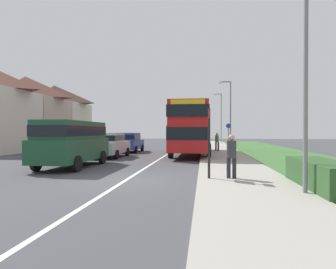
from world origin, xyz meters
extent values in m
plane|color=#424247|center=(0.00, 0.00, 0.00)|extent=(120.00, 120.00, 0.00)
cube|color=silver|center=(0.00, 8.00, 0.00)|extent=(0.14, 60.00, 0.01)
cube|color=#9E998E|center=(4.20, 6.00, 0.06)|extent=(3.20, 68.00, 0.12)
cube|color=#3D6B33|center=(8.50, 6.00, 0.04)|extent=(6.00, 68.00, 0.08)
cube|color=#2D5128|center=(6.30, -1.12, 0.45)|extent=(1.10, 3.62, 0.90)
cube|color=red|center=(1.89, 11.55, 1.32)|extent=(2.50, 10.11, 1.65)
cube|color=red|center=(1.89, 11.55, 2.92)|extent=(2.45, 9.91, 1.55)
cube|color=black|center=(1.89, 11.55, 1.65)|extent=(2.52, 10.17, 0.76)
cube|color=black|center=(1.89, 11.55, 3.00)|extent=(2.52, 10.17, 0.72)
cube|color=gold|center=(1.89, 6.54, 3.42)|extent=(2.00, 0.08, 0.44)
cylinder|color=black|center=(0.64, 14.68, 0.50)|extent=(0.30, 1.00, 1.00)
cylinder|color=black|center=(3.14, 14.68, 0.50)|extent=(0.30, 1.00, 1.00)
cylinder|color=black|center=(0.64, 8.76, 0.50)|extent=(0.30, 1.00, 1.00)
cylinder|color=black|center=(3.14, 8.76, 0.50)|extent=(0.30, 1.00, 1.00)
cube|color=#19472D|center=(-3.66, 3.42, 0.89)|extent=(1.95, 5.11, 1.05)
cube|color=#19472D|center=(-3.66, 3.42, 1.85)|extent=(1.72, 4.71, 0.86)
cube|color=black|center=(-3.66, 3.42, 1.80)|extent=(1.75, 4.75, 0.48)
cylinder|color=black|center=(-4.62, 5.00, 0.36)|extent=(0.20, 0.72, 0.72)
cylinder|color=black|center=(-2.71, 5.00, 0.36)|extent=(0.20, 0.72, 0.72)
cylinder|color=black|center=(-4.62, 1.83, 0.36)|extent=(0.20, 0.72, 0.72)
cylinder|color=black|center=(-2.71, 1.83, 0.36)|extent=(0.20, 0.72, 0.72)
cube|color=#B7B7BC|center=(-3.57, 8.88, 0.68)|extent=(1.74, 4.23, 0.76)
cube|color=#B7B7BC|center=(-3.57, 8.67, 1.38)|extent=(1.53, 2.33, 0.63)
cube|color=black|center=(-3.57, 8.67, 1.35)|extent=(1.56, 2.35, 0.35)
cylinder|color=black|center=(-4.42, 10.19, 0.30)|extent=(0.20, 0.60, 0.60)
cylinder|color=black|center=(-2.72, 10.19, 0.30)|extent=(0.20, 0.60, 0.60)
cylinder|color=black|center=(-4.42, 7.57, 0.30)|extent=(0.20, 0.60, 0.60)
cylinder|color=black|center=(-2.72, 7.57, 0.30)|extent=(0.20, 0.60, 0.60)
cube|color=navy|center=(-3.58, 13.83, 0.67)|extent=(1.83, 3.98, 0.74)
cube|color=navy|center=(-3.58, 13.63, 1.35)|extent=(1.61, 2.19, 0.61)
cube|color=black|center=(-3.58, 13.63, 1.32)|extent=(1.65, 2.21, 0.34)
cylinder|color=black|center=(-4.48, 15.07, 0.30)|extent=(0.20, 0.60, 0.60)
cylinder|color=black|center=(-2.69, 15.07, 0.30)|extent=(0.20, 0.60, 0.60)
cylinder|color=black|center=(-4.48, 12.60, 0.30)|extent=(0.20, 0.60, 0.60)
cylinder|color=black|center=(-2.69, 12.60, 0.30)|extent=(0.20, 0.60, 0.60)
cylinder|color=#23232D|center=(3.69, 0.23, 0.42)|extent=(0.14, 0.14, 0.85)
cylinder|color=#23232D|center=(3.89, 0.23, 0.42)|extent=(0.14, 0.14, 0.85)
cylinder|color=#333338|center=(3.79, 0.23, 1.15)|extent=(0.34, 0.34, 0.60)
sphere|color=tan|center=(3.79, 0.23, 1.56)|extent=(0.22, 0.22, 0.22)
cylinder|color=#23232D|center=(3.86, 14.77, 0.42)|extent=(0.14, 0.14, 0.85)
cylinder|color=#23232D|center=(4.06, 14.77, 0.42)|extent=(0.14, 0.14, 0.85)
cylinder|color=#518C56|center=(3.96, 14.77, 1.15)|extent=(0.34, 0.34, 0.60)
sphere|color=tan|center=(3.96, 14.77, 1.56)|extent=(0.22, 0.22, 0.22)
cylinder|color=black|center=(3.00, 0.13, 1.30)|extent=(0.09, 0.09, 2.60)
cube|color=red|center=(3.00, 0.13, 2.40)|extent=(0.04, 0.44, 0.32)
cube|color=black|center=(3.00, 0.15, 1.55)|extent=(0.06, 0.52, 0.68)
cylinder|color=slate|center=(5.09, 16.80, 1.05)|extent=(0.08, 0.08, 2.10)
cylinder|color=blue|center=(5.09, 16.80, 2.30)|extent=(0.44, 0.03, 0.44)
cylinder|color=slate|center=(5.54, -1.94, 3.30)|extent=(0.12, 0.12, 6.59)
cylinder|color=slate|center=(5.33, 17.44, 3.27)|extent=(0.12, 0.12, 6.54)
cube|color=slate|center=(4.88, 17.44, 6.49)|extent=(0.90, 0.10, 0.10)
cube|color=silver|center=(4.43, 17.44, 6.42)|extent=(0.36, 0.20, 0.14)
cylinder|color=slate|center=(5.30, 31.48, 3.60)|extent=(0.12, 0.12, 7.20)
cube|color=slate|center=(4.85, 31.48, 7.15)|extent=(0.90, 0.10, 0.10)
cube|color=silver|center=(4.40, 31.48, 7.08)|extent=(0.36, 0.20, 0.14)
cube|color=tan|center=(-15.56, 17.42, 2.60)|extent=(7.41, 5.65, 5.19)
pyramid|color=brown|center=(-15.56, 17.42, 6.34)|extent=(7.41, 5.65, 2.30)
cube|color=beige|center=(-15.56, 23.18, 2.60)|extent=(7.41, 5.65, 5.19)
pyramid|color=#4C3328|center=(-15.56, 23.18, 6.34)|extent=(7.41, 5.65, 2.30)
camera|label=1|loc=(2.81, -10.02, 1.78)|focal=30.43mm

